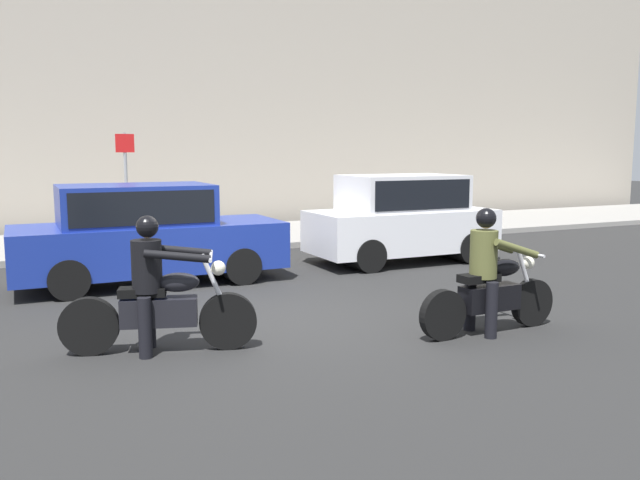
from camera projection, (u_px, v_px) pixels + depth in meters
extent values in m
plane|color=#252525|center=(273.00, 317.00, 9.04)|extent=(80.00, 80.00, 0.00)
cube|color=gray|center=(158.00, 241.00, 16.21)|extent=(40.00, 4.40, 0.14)
cylinder|color=black|center=(228.00, 321.00, 7.54)|extent=(0.67, 0.31, 0.66)
cylinder|color=black|center=(89.00, 326.00, 7.31)|extent=(0.67, 0.31, 0.66)
cylinder|color=silver|center=(217.00, 289.00, 7.47)|extent=(0.38, 0.16, 0.83)
cube|color=black|center=(159.00, 312.00, 7.40)|extent=(0.90, 0.51, 0.32)
ellipsoid|color=black|center=(178.00, 282.00, 7.39)|extent=(0.53, 0.37, 0.22)
cube|color=black|center=(142.00, 292.00, 7.35)|extent=(0.57, 0.38, 0.10)
cylinder|color=silver|center=(211.00, 256.00, 7.41)|extent=(0.24, 0.68, 0.04)
sphere|color=silver|center=(218.00, 268.00, 7.44)|extent=(0.17, 0.17, 0.17)
cylinder|color=silver|center=(134.00, 319.00, 7.53)|extent=(0.69, 0.27, 0.07)
cylinder|color=black|center=(145.00, 328.00, 7.20)|extent=(0.19, 0.19, 0.69)
cylinder|color=black|center=(149.00, 319.00, 7.60)|extent=(0.19, 0.19, 0.69)
cylinder|color=black|center=(147.00, 266.00, 7.31)|extent=(0.42, 0.42, 0.59)
cylinder|color=black|center=(177.00, 256.00, 7.13)|extent=(0.72, 0.29, 0.17)
cylinder|color=black|center=(180.00, 250.00, 7.56)|extent=(0.72, 0.29, 0.17)
sphere|color=tan|center=(147.00, 229.00, 7.26)|extent=(0.20, 0.20, 0.20)
sphere|color=black|center=(147.00, 227.00, 7.26)|extent=(0.25, 0.25, 0.25)
cylinder|color=black|center=(532.00, 303.00, 8.54)|extent=(0.63, 0.14, 0.62)
cylinder|color=black|center=(443.00, 315.00, 7.89)|extent=(0.63, 0.14, 0.62)
cylinder|color=silver|center=(526.00, 278.00, 8.44)|extent=(0.34, 0.07, 0.74)
cube|color=black|center=(489.00, 298.00, 8.20)|extent=(0.80, 0.30, 0.32)
ellipsoid|color=black|center=(504.00, 268.00, 8.25)|extent=(0.49, 0.25, 0.22)
cube|color=black|center=(479.00, 278.00, 8.08)|extent=(0.53, 0.25, 0.10)
cylinder|color=silver|center=(524.00, 253.00, 8.37)|extent=(0.06, 0.70, 0.04)
sphere|color=silver|center=(528.00, 263.00, 8.42)|extent=(0.17, 0.17, 0.17)
cylinder|color=silver|center=(462.00, 307.00, 8.22)|extent=(0.70, 0.09, 0.07)
cylinder|color=black|center=(491.00, 310.00, 7.97)|extent=(0.15, 0.15, 0.70)
cylinder|color=black|center=(470.00, 303.00, 8.33)|extent=(0.15, 0.15, 0.70)
cylinder|color=brown|center=(484.00, 254.00, 8.07)|extent=(0.35, 0.35, 0.59)
cylinder|color=brown|center=(517.00, 249.00, 8.01)|extent=(0.69, 0.11, 0.29)
cylinder|color=brown|center=(492.00, 244.00, 8.40)|extent=(0.69, 0.11, 0.29)
sphere|color=tan|center=(486.00, 221.00, 8.02)|extent=(0.20, 0.20, 0.20)
sphere|color=black|center=(486.00, 218.00, 8.02)|extent=(0.25, 0.25, 0.25)
cube|color=navy|center=(150.00, 247.00, 11.28)|extent=(4.53, 1.76, 0.80)
cube|color=navy|center=(135.00, 205.00, 11.09)|extent=(2.49, 1.62, 0.68)
cube|color=black|center=(135.00, 205.00, 11.09)|extent=(2.29, 1.65, 0.54)
cylinder|color=black|center=(229.00, 259.00, 11.92)|extent=(0.64, 1.82, 0.64)
cylinder|color=black|center=(65.00, 271.00, 10.73)|extent=(0.64, 1.82, 0.64)
cube|color=silver|center=(401.00, 230.00, 13.43)|extent=(3.82, 1.70, 0.84)
cube|color=silver|center=(402.00, 193.00, 13.33)|extent=(2.37, 1.56, 0.72)
cube|color=black|center=(402.00, 193.00, 13.33)|extent=(2.18, 1.59, 0.58)
cylinder|color=black|center=(448.00, 243.00, 13.98)|extent=(0.64, 1.76, 0.64)
cylinder|color=black|center=(351.00, 250.00, 12.98)|extent=(0.64, 1.76, 0.64)
cylinder|color=gray|center=(126.00, 187.00, 15.76)|extent=(0.08, 0.08, 2.58)
cube|color=red|center=(125.00, 143.00, 15.60)|extent=(0.44, 0.03, 0.44)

